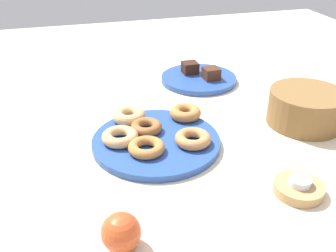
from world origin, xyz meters
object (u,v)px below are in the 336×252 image
at_px(donut_3, 120,137).
at_px(cake_plate, 199,79).
at_px(donut_0, 146,147).
at_px(basket, 307,108).
at_px(donut_plate, 156,142).
at_px(donut_2, 129,116).
at_px(candle_holder, 299,188).
at_px(apple, 121,232).
at_px(donut_1, 193,139).
at_px(tealight, 300,181).
at_px(brownie_far, 211,73).
at_px(donut_4, 146,127).
at_px(donut_5, 185,113).
at_px(brownie_near, 190,68).

xyz_separation_m(donut_3, cake_plate, (-0.34, 0.32, -0.02)).
distance_m(donut_0, donut_3, 0.08).
height_order(donut_3, basket, basket).
relative_size(cake_plate, basket, 1.26).
distance_m(donut_plate, donut_2, 0.12).
bearing_deg(candle_holder, apple, -82.58).
bearing_deg(candle_holder, basket, 145.17).
bearing_deg(donut_1, tealight, 36.06).
distance_m(donut_3, brownie_far, 0.47).
height_order(donut_0, apple, apple).
distance_m(donut_4, cake_plate, 0.40).
xyz_separation_m(donut_plate, donut_5, (-0.09, 0.10, 0.02)).
relative_size(donut_3, brownie_near, 1.77).
bearing_deg(cake_plate, donut_2, -49.05).
relative_size(donut_4, basket, 0.40).
distance_m(donut_plate, donut_3, 0.09).
bearing_deg(donut_5, apple, -31.41).
distance_m(cake_plate, tealight, 0.60).
bearing_deg(donut_0, donut_plate, 145.40).
bearing_deg(donut_1, apple, -39.61).
relative_size(donut_3, apple, 1.28).
relative_size(donut_4, apple, 1.14).
distance_m(brownie_far, tealight, 0.57).
xyz_separation_m(donut_5, apple, (0.39, -0.24, 0.00)).
height_order(donut_3, tealight, donut_3).
distance_m(donut_1, brownie_near, 0.45).
xyz_separation_m(donut_2, donut_4, (0.07, 0.03, -0.00)).
height_order(donut_0, cake_plate, donut_0).
distance_m(candle_holder, basket, 0.31).
bearing_deg(donut_3, cake_plate, 136.76).
height_order(donut_2, cake_plate, donut_2).
xyz_separation_m(cake_plate, tealight, (0.60, -0.00, 0.02)).
xyz_separation_m(donut_2, donut_5, (0.02, 0.15, -0.00)).
bearing_deg(apple, basket, 118.91).
relative_size(donut_0, donut_2, 0.98).
bearing_deg(donut_plate, basket, 89.44).
distance_m(tealight, basket, 0.31).
bearing_deg(candle_holder, brownie_near, -178.49).
bearing_deg(donut_5, brownie_near, 159.39).
bearing_deg(tealight, brownie_far, 176.73).
bearing_deg(cake_plate, donut_3, -43.24).
xyz_separation_m(candle_holder, basket, (-0.25, 0.18, 0.04)).
height_order(donut_1, brownie_near, brownie_near).
bearing_deg(donut_3, donut_4, 113.78).
xyz_separation_m(donut_0, cake_plate, (-0.40, 0.27, -0.02)).
xyz_separation_m(brownie_near, brownie_far, (0.07, 0.05, 0.00)).
bearing_deg(basket, donut_0, -83.91).
bearing_deg(donut_5, tealight, 20.87).
xyz_separation_m(donut_plate, basket, (0.00, 0.41, 0.04)).
bearing_deg(donut_3, candle_holder, 50.07).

